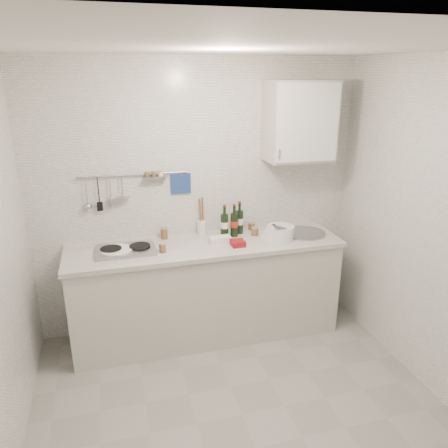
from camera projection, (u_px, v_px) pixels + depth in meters
The scene contains 17 objects.
floor at pixel (242, 415), 3.18m from camera, with size 3.00×3.00×0.00m, color gray.
ceiling at pixel (248, 45), 2.36m from camera, with size 3.00×3.00×0.00m, color silver.
back_wall at pixel (198, 199), 4.05m from camera, with size 3.00×0.02×2.50m, color silver.
wall_right at pixel (442, 235), 3.15m from camera, with size 0.02×2.80×2.50m, color silver.
counter at pixel (207, 292), 4.04m from camera, with size 2.44×0.64×0.96m.
wall_rail at pixel (132, 186), 3.81m from camera, with size 0.98×0.09×0.34m.
wall_cabinet at pixel (300, 121), 3.88m from camera, with size 0.60×0.38×0.70m.
plate_stack_hob at pixel (116, 251), 3.66m from camera, with size 0.28×0.28×0.04m.
plate_stack_sink at pixel (279, 233), 3.98m from camera, with size 0.32×0.30×0.12m.
wine_bottles at pixel (233, 220), 4.02m from camera, with size 0.24×0.14×0.31m.
butter_dish at pixel (220, 240), 3.89m from camera, with size 0.19×0.10×0.06m, color white.
strawberry_punnet at pixel (238, 243), 3.82m from camera, with size 0.12×0.12×0.05m, color #A31512.
utensil_crock at pixel (202, 225), 4.08m from camera, with size 0.09×0.09×0.36m.
jar_a at pixel (164, 233), 3.98m from camera, with size 0.07×0.07×0.11m.
jar_b at pixel (252, 226), 4.21m from camera, with size 0.07×0.07×0.07m.
jar_c at pixel (255, 231), 4.07m from camera, with size 0.07×0.07×0.08m.
jar_d at pixel (163, 248), 3.68m from camera, with size 0.06×0.06×0.08m.
Camera 1 is at (-0.80, -2.42, 2.36)m, focal length 35.00 mm.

